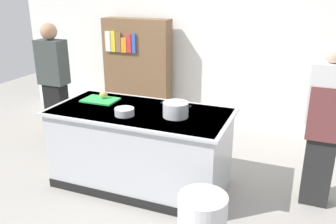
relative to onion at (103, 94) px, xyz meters
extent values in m
plane|color=#9E9991|center=(0.57, -0.19, -0.97)|extent=(10.00, 10.00, 0.00)
cube|color=white|center=(0.57, 1.91, 0.53)|extent=(6.40, 0.12, 3.00)
cube|color=#B7BABF|center=(0.57, -0.19, -0.52)|extent=(1.90, 0.90, 0.90)
cube|color=#B7BABF|center=(0.57, -0.19, -0.08)|extent=(1.98, 0.98, 0.03)
cube|color=black|center=(0.57, -0.64, -0.92)|extent=(1.90, 0.01, 0.10)
cube|color=green|center=(-0.02, -0.05, -0.06)|extent=(0.40, 0.28, 0.02)
sphere|color=tan|center=(0.00, 0.00, 0.00)|extent=(0.09, 0.09, 0.09)
cylinder|color=#B7BABF|center=(0.99, -0.22, 0.01)|extent=(0.27, 0.27, 0.15)
cube|color=black|center=(0.84, -0.22, 0.06)|extent=(0.04, 0.02, 0.01)
cube|color=black|center=(1.14, -0.22, 0.06)|extent=(0.04, 0.02, 0.01)
cylinder|color=#B7BABF|center=(0.48, -0.38, -0.03)|extent=(0.21, 0.21, 0.08)
cube|color=#242424|center=(2.43, 0.15, -0.52)|extent=(0.28, 0.20, 0.90)
cube|color=silver|center=(2.43, 0.15, 0.23)|extent=(0.38, 0.24, 0.60)
sphere|color=beige|center=(2.43, 0.15, 0.64)|extent=(0.22, 0.22, 0.22)
cube|color=brown|center=(2.43, 0.03, 0.05)|extent=(0.34, 0.02, 0.54)
cube|color=black|center=(-1.02, 0.38, -0.52)|extent=(0.28, 0.20, 0.90)
cube|color=#383E3C|center=(-1.02, 0.38, 0.23)|extent=(0.38, 0.24, 0.60)
sphere|color=#A87A5B|center=(-1.02, 0.38, 0.64)|extent=(0.22, 0.22, 0.22)
cube|color=brown|center=(-0.35, 1.61, -0.12)|extent=(1.10, 0.28, 1.70)
cube|color=white|center=(-0.78, 1.45, 0.38)|extent=(0.09, 0.03, 0.31)
cube|color=yellow|center=(-0.68, 1.45, 0.38)|extent=(0.07, 0.03, 0.32)
cube|color=brown|center=(-0.59, 1.45, 0.37)|extent=(0.09, 0.03, 0.30)
cube|color=orange|center=(-0.50, 1.45, 0.34)|extent=(0.09, 0.03, 0.23)
cube|color=red|center=(-0.40, 1.45, 0.36)|extent=(0.07, 0.03, 0.28)
cube|color=#3351B7|center=(-0.32, 1.45, 0.37)|extent=(0.06, 0.03, 0.30)
camera|label=1|loc=(2.20, -3.46, 1.22)|focal=38.08mm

